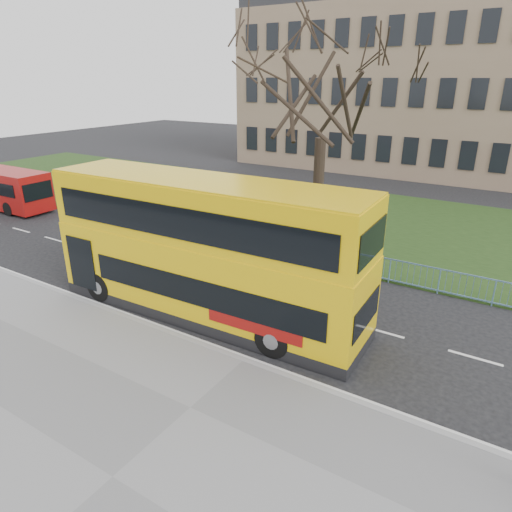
{
  "coord_description": "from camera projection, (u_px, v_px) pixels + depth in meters",
  "views": [
    {
      "loc": [
        6.59,
        -11.4,
        8.22
      ],
      "look_at": [
        -1.17,
        1.0,
        2.44
      ],
      "focal_mm": 32.0,
      "sensor_mm": 36.0,
      "label": 1
    }
  ],
  "objects": [
    {
      "name": "pavement",
      "position": [
        113.0,
        479.0,
        9.92
      ],
      "size": [
        80.0,
        10.5,
        0.12
      ],
      "primitive_type": "cube",
      "color": "slate",
      "rests_on": "ground"
    },
    {
      "name": "bare_tree",
      "position": [
        322.0,
        117.0,
        22.28
      ],
      "size": [
        8.81,
        8.81,
        12.59
      ],
      "primitive_type": null,
      "color": "black",
      "rests_on": "grass_verge"
    },
    {
      "name": "kerb",
      "position": [
        244.0,
        361.0,
        14.02
      ],
      "size": [
        80.0,
        0.2,
        0.14
      ],
      "primitive_type": "cube",
      "color": "gray",
      "rests_on": "ground"
    },
    {
      "name": "yellow_bus",
      "position": [
        205.0,
        246.0,
        16.03
      ],
      "size": [
        11.9,
        3.18,
        4.95
      ],
      "rotation": [
        0.0,
        0.0,
        0.03
      ],
      "color": "yellow",
      "rests_on": "ground"
    },
    {
      "name": "grass_verge",
      "position": [
        394.0,
        227.0,
        26.52
      ],
      "size": [
        80.0,
        15.4,
        0.08
      ],
      "primitive_type": "cube",
      "color": "#1B3212",
      "rests_on": "ground"
    },
    {
      "name": "civic_building",
      "position": [
        413.0,
        90.0,
        42.75
      ],
      "size": [
        30.0,
        15.0,
        14.0
      ],
      "primitive_type": "cube",
      "color": "#856B54",
      "rests_on": "ground"
    },
    {
      "name": "ground",
      "position": [
        270.0,
        340.0,
        15.26
      ],
      "size": [
        120.0,
        120.0,
        0.0
      ],
      "primitive_type": "plane",
      "color": "black",
      "rests_on": "ground"
    },
    {
      "name": "guard_railing",
      "position": [
        345.0,
        261.0,
        20.26
      ],
      "size": [
        40.0,
        0.12,
        1.1
      ],
      "primitive_type": null,
      "color": "#6E9FC3",
      "rests_on": "ground"
    }
  ]
}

